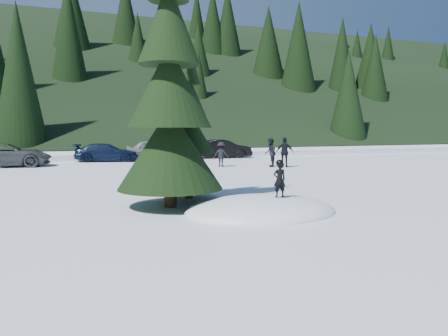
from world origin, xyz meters
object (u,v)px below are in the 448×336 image
object	(u,v)px
spruce_short	(189,137)
car_3	(107,152)
adult_1	(285,152)
adult_2	(221,154)
child_skier	(280,180)
car_5	(223,149)
car_2	(5,155)
spruce_tall	(169,97)
car_4	(156,150)
adult_0	(270,152)

from	to	relation	value
spruce_short	car_3	size ratio (longest dim) A/B	1.20
adult_1	adult_2	distance (m)	3.92
child_skier	car_5	xyz separation A→B (m)	(6.70, 21.97, -0.23)
car_2	car_3	xyz separation A→B (m)	(6.33, 2.27, -0.10)
spruce_tall	car_3	size ratio (longest dim) A/B	1.93
car_2	car_3	size ratio (longest dim) A/B	1.21
spruce_short	car_5	size ratio (longest dim) A/B	1.20
car_2	spruce_short	bearing A→B (deg)	-153.93
adult_2	car_4	bearing A→B (deg)	-35.95
adult_0	adult_1	distance (m)	0.90
car_2	spruce_tall	bearing A→B (deg)	-158.66
spruce_short	car_2	size ratio (longest dim) A/B	1.00
car_5	adult_2	bearing A→B (deg)	162.13
car_3	spruce_short	bearing A→B (deg)	-162.87
adult_1	car_4	distance (m)	10.90
spruce_tall	adult_2	bearing A→B (deg)	62.96
adult_0	car_2	bearing A→B (deg)	-83.62
spruce_short	adult_0	size ratio (longest dim) A/B	3.00
adult_1	spruce_short	bearing A→B (deg)	83.11
adult_0	car_2	world-z (taller)	adult_0
spruce_short	child_skier	bearing A→B (deg)	-66.09
adult_0	car_3	bearing A→B (deg)	-104.81
adult_0	car_5	distance (m)	8.60
car_2	car_5	world-z (taller)	car_2
car_3	car_5	world-z (taller)	car_5
car_5	child_skier	bearing A→B (deg)	166.95
spruce_short	car_4	size ratio (longest dim) A/B	1.21
adult_2	car_5	distance (m)	7.98
spruce_short	car_4	distance (m)	18.56
spruce_short	adult_1	bearing A→B (deg)	46.29
child_skier	adult_0	xyz separation A→B (m)	(6.55, 13.37, -0.07)
spruce_short	car_2	xyz separation A→B (m)	(-7.20, 15.63, -1.36)
adult_1	car_2	world-z (taller)	adult_1
adult_0	spruce_tall	bearing A→B (deg)	-11.96
child_skier	adult_1	size ratio (longest dim) A/B	0.53
spruce_short	car_4	xyz separation A→B (m)	(2.78, 18.30, -1.34)
adult_0	car_4	distance (m)	10.05
child_skier	car_4	world-z (taller)	car_4
spruce_short	car_2	distance (m)	17.26
child_skier	car_3	world-z (taller)	child_skier
car_4	car_5	world-z (taller)	car_4
car_4	adult_1	bearing A→B (deg)	-137.35
adult_0	car_4	world-z (taller)	adult_0
car_3	car_5	bearing A→B (deg)	-72.55
spruce_tall	adult_2	distance (m)	14.15
spruce_short	adult_2	distance (m)	12.29
child_skier	car_3	size ratio (longest dim) A/B	0.22
spruce_tall	child_skier	world-z (taller)	spruce_tall
spruce_short	adult_2	xyz separation A→B (m)	(5.33, 10.99, -1.33)
spruce_tall	car_5	distance (m)	22.02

